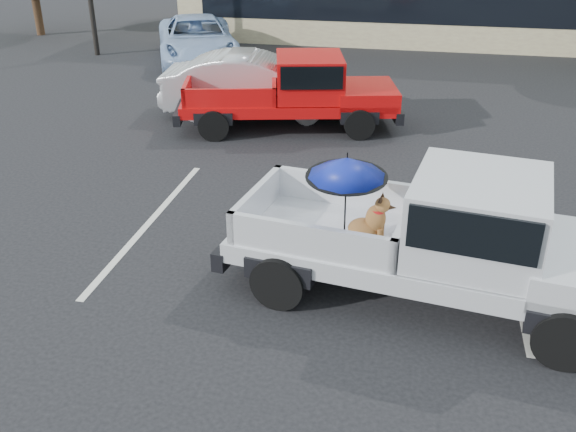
% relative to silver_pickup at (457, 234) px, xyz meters
% --- Properties ---
extents(ground, '(90.00, 90.00, 0.00)m').
position_rel_silver_pickup_xyz_m(ground, '(-2.02, -0.56, -1.05)').
color(ground, black).
rests_on(ground, ground).
extents(stripe_left, '(0.12, 5.00, 0.01)m').
position_rel_silver_pickup_xyz_m(stripe_left, '(-5.02, 1.44, -1.05)').
color(stripe_left, silver).
rests_on(stripe_left, ground).
extents(stripe_right, '(0.12, 5.00, 0.01)m').
position_rel_silver_pickup_xyz_m(stripe_right, '(0.98, 1.44, -1.05)').
color(stripe_right, silver).
rests_on(stripe_right, ground).
extents(silver_pickup, '(5.92, 2.79, 2.06)m').
position_rel_silver_pickup_xyz_m(silver_pickup, '(0.00, 0.00, 0.00)').
color(silver_pickup, black).
rests_on(silver_pickup, ground).
extents(red_pickup, '(5.57, 2.98, 1.74)m').
position_rel_silver_pickup_xyz_m(red_pickup, '(-3.37, 6.97, -0.10)').
color(red_pickup, black).
rests_on(red_pickup, ground).
extents(silver_sedan, '(4.87, 2.17, 1.55)m').
position_rel_silver_pickup_xyz_m(silver_sedan, '(-4.72, 7.76, -0.27)').
color(silver_sedan, '#A0A3A6').
rests_on(silver_sedan, ground).
extents(blue_suv, '(4.34, 5.90, 1.49)m').
position_rel_silver_pickup_xyz_m(blue_suv, '(-8.12, 13.11, -0.31)').
color(blue_suv, '#96B6E1').
rests_on(blue_suv, ground).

